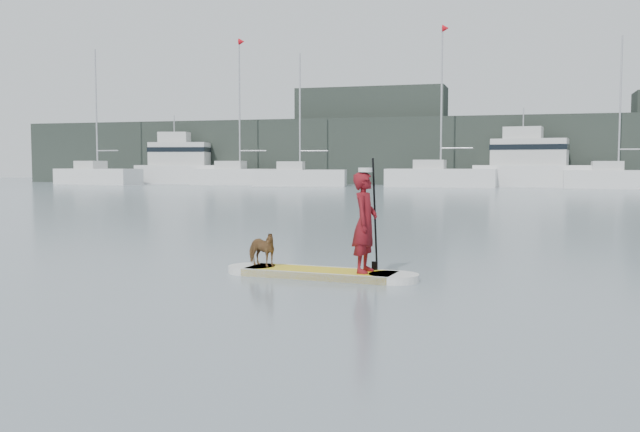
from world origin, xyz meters
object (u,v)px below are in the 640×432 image
(paddleboard, at_px, (320,273))
(paddler, at_px, (365,222))
(sailboat_d, at_px, (440,175))
(sailboat_e, at_px, (617,178))
(sailboat_c, at_px, (299,176))
(motor_yacht_b, at_px, (185,165))
(sailboat_a, at_px, (97,175))
(sailboat_b, at_px, (239,175))
(motor_yacht_a, at_px, (537,165))
(dog, at_px, (261,249))

(paddleboard, distance_m, paddler, 1.15)
(paddler, bearing_deg, sailboat_d, 8.30)
(paddler, distance_m, sailboat_d, 47.09)
(paddleboard, xyz_separation_m, sailboat_e, (9.76, 46.97, 0.76))
(paddler, bearing_deg, sailboat_c, 22.15)
(sailboat_c, xyz_separation_m, motor_yacht_b, (-12.49, 3.91, 0.97))
(sailboat_a, bearing_deg, sailboat_d, 13.17)
(paddler, distance_m, sailboat_b, 53.15)
(sailboat_c, bearing_deg, sailboat_b, 149.28)
(sailboat_d, bearing_deg, motor_yacht_b, 174.11)
(sailboat_e, bearing_deg, motor_yacht_a, 160.27)
(paddler, distance_m, motor_yacht_a, 49.30)
(dog, height_order, sailboat_d, sailboat_d)
(paddleboard, distance_m, sailboat_a, 56.72)
(sailboat_b, distance_m, motor_yacht_b, 6.28)
(paddleboard, height_order, dog, dog)
(sailboat_a, distance_m, motor_yacht_a, 38.35)
(sailboat_a, distance_m, sailboat_c, 19.10)
(paddleboard, distance_m, dog, 1.14)
(sailboat_c, bearing_deg, sailboat_a, 171.64)
(motor_yacht_a, xyz_separation_m, motor_yacht_b, (-31.54, 0.48, -0.01))
(sailboat_d, distance_m, sailboat_e, 13.33)
(motor_yacht_a, bearing_deg, motor_yacht_b, -173.70)
(sailboat_d, distance_m, motor_yacht_a, 7.90)
(paddler, xyz_separation_m, dog, (-1.84, 0.18, -0.50))
(sailboat_d, bearing_deg, paddler, -83.98)
(sailboat_b, height_order, sailboat_c, sailboat_b)
(motor_yacht_b, bearing_deg, sailboat_e, -15.80)
(sailboat_b, bearing_deg, sailboat_e, -5.98)
(sailboat_b, relative_size, sailboat_e, 1.13)
(sailboat_b, xyz_separation_m, sailboat_c, (6.44, -2.47, -0.08))
(motor_yacht_b, bearing_deg, sailboat_c, -29.16)
(dog, relative_size, sailboat_b, 0.05)
(sailboat_d, relative_size, sailboat_e, 1.13)
(sailboat_a, relative_size, sailboat_b, 0.94)
(paddleboard, relative_size, sailboat_e, 0.29)
(sailboat_c, xyz_separation_m, motor_yacht_a, (19.05, 3.43, 0.99))
(sailboat_b, distance_m, sailboat_e, 31.33)
(sailboat_a, xyz_separation_m, sailboat_b, (12.65, 2.93, 0.05))
(paddleboard, height_order, sailboat_e, sailboat_e)
(sailboat_e, bearing_deg, sailboat_c, -176.55)
(motor_yacht_a, relative_size, motor_yacht_b, 1.09)
(paddler, relative_size, dog, 2.30)
(paddleboard, bearing_deg, paddler, 0.00)
(dog, relative_size, motor_yacht_a, 0.06)
(sailboat_d, bearing_deg, dog, -86.21)
(dog, distance_m, sailboat_c, 47.70)
(paddler, bearing_deg, dog, 87.41)
(sailboat_b, bearing_deg, dog, -70.72)
(sailboat_d, xyz_separation_m, motor_yacht_b, (-24.03, 2.79, 0.87))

